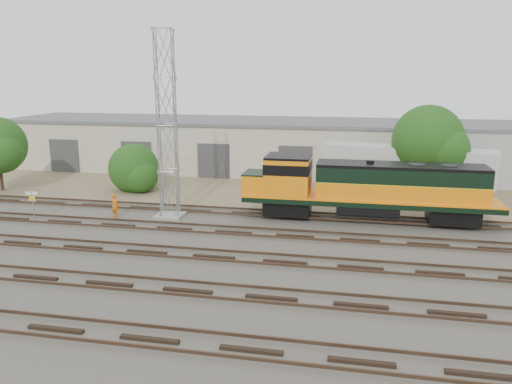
% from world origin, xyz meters
% --- Properties ---
extents(ground, '(140.00, 140.00, 0.00)m').
position_xyz_m(ground, '(0.00, 0.00, 0.00)').
color(ground, '#47423A').
rests_on(ground, ground).
extents(dirt_strip, '(80.00, 16.00, 0.02)m').
position_xyz_m(dirt_strip, '(0.00, 15.00, 0.01)').
color(dirt_strip, '#726047').
rests_on(dirt_strip, ground).
extents(tracks, '(80.00, 20.40, 0.28)m').
position_xyz_m(tracks, '(0.00, -3.00, 0.08)').
color(tracks, black).
rests_on(tracks, ground).
extents(warehouse, '(58.40, 10.40, 5.30)m').
position_xyz_m(warehouse, '(0.04, 22.98, 2.65)').
color(warehouse, beige).
rests_on(warehouse, ground).
extents(locomotive, '(17.38, 3.05, 4.18)m').
position_xyz_m(locomotive, '(8.20, 6.00, 2.39)').
color(locomotive, black).
rests_on(locomotive, tracks).
extents(signal_tower, '(1.91, 1.91, 12.94)m').
position_xyz_m(signal_tower, '(-5.36, 4.42, 6.31)').
color(signal_tower, gray).
rests_on(signal_tower, ground).
extents(sign_post, '(0.86, 0.14, 2.11)m').
position_xyz_m(sign_post, '(-14.34, 1.58, 1.48)').
color(sign_post, gray).
rests_on(sign_post, ground).
extents(worker, '(0.75, 0.63, 1.76)m').
position_xyz_m(worker, '(-9.12, 3.40, 0.88)').
color(worker, orange).
rests_on(worker, ground).
extents(semi_trailer, '(13.93, 5.77, 4.21)m').
position_xyz_m(semi_trailer, '(11.94, 13.56, 2.65)').
color(semi_trailer, silver).
rests_on(semi_trailer, ground).
extents(dumpster_blue, '(2.03, 1.98, 1.50)m').
position_xyz_m(dumpster_blue, '(16.55, 18.17, 0.75)').
color(dumpster_blue, '#163B9A').
rests_on(dumpster_blue, ground).
extents(tree_mid, '(4.58, 4.36, 4.36)m').
position_xyz_m(tree_mid, '(-11.18, 11.47, 1.81)').
color(tree_mid, '#382619').
rests_on(tree_mid, ground).
extents(tree_east, '(5.94, 5.65, 7.63)m').
position_xyz_m(tree_east, '(13.43, 13.21, 4.66)').
color(tree_east, '#382619').
rests_on(tree_east, ground).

